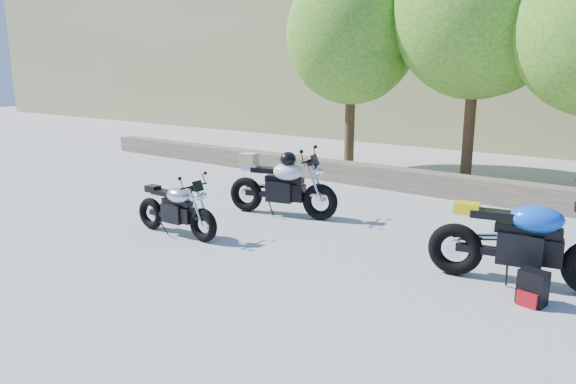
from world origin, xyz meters
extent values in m
plane|color=gray|center=(0.00, 0.00, 0.00)|extent=(90.00, 90.00, 0.00)
cube|color=brown|center=(0.00, 5.50, 0.25)|extent=(22.00, 0.55, 0.50)
cylinder|color=#382314|center=(-2.50, 7.20, 1.51)|extent=(0.28, 0.28, 3.02)
sphere|color=#2F6516|center=(-2.50, 7.20, 3.78)|extent=(3.67, 3.67, 3.67)
sphere|color=#2F6516|center=(-2.00, 6.90, 3.13)|extent=(2.38, 2.38, 2.38)
cylinder|color=#382314|center=(0.80, 7.60, 1.68)|extent=(0.28, 0.28, 3.36)
sphere|color=#2F6516|center=(0.80, 7.60, 4.20)|extent=(4.08, 4.08, 4.08)
sphere|color=#2F6516|center=(1.30, 7.30, 3.48)|extent=(2.64, 2.64, 2.64)
torus|color=black|center=(-0.65, -0.12, 0.28)|extent=(0.57, 0.18, 0.56)
torus|color=black|center=(-1.91, -0.20, 0.28)|extent=(0.57, 0.18, 0.56)
cylinder|color=silver|center=(-0.65, -0.12, 0.28)|extent=(0.19, 0.05, 0.19)
cylinder|color=silver|center=(-1.91, -0.20, 0.28)|extent=(0.19, 0.05, 0.19)
cube|color=black|center=(-1.30, -0.16, 0.39)|extent=(0.44, 0.29, 0.32)
cube|color=black|center=(-1.24, -0.16, 0.58)|extent=(0.62, 0.18, 0.09)
ellipsoid|color=silver|center=(-1.18, -0.16, 0.70)|extent=(0.52, 0.37, 0.27)
cube|color=black|center=(-1.56, -0.18, 0.70)|extent=(0.45, 0.22, 0.08)
cube|color=black|center=(-1.82, -0.20, 0.74)|extent=(0.26, 0.19, 0.11)
cylinder|color=black|center=(-0.83, -0.13, 0.90)|extent=(0.06, 0.58, 0.03)
sphere|color=silver|center=(-0.69, -0.12, 0.75)|extent=(0.16, 0.16, 0.16)
torus|color=black|center=(0.05, 2.13, 0.35)|extent=(0.71, 0.34, 0.69)
torus|color=black|center=(-1.45, 1.73, 0.35)|extent=(0.71, 0.34, 0.69)
cylinder|color=silver|center=(0.05, 2.13, 0.35)|extent=(0.24, 0.10, 0.24)
cylinder|color=silver|center=(-1.45, 1.73, 0.35)|extent=(0.24, 0.10, 0.24)
cube|color=black|center=(-0.72, 1.93, 0.48)|extent=(0.58, 0.45, 0.39)
cube|color=black|center=(-0.65, 1.95, 0.71)|extent=(0.78, 0.36, 0.11)
ellipsoid|color=silver|center=(-0.57, 1.97, 0.87)|extent=(0.71, 0.56, 0.33)
cube|color=black|center=(-1.03, 1.84, 0.87)|extent=(0.58, 0.37, 0.10)
cube|color=silver|center=(-1.35, 1.76, 0.91)|extent=(0.35, 0.29, 0.14)
cylinder|color=black|center=(-0.16, 2.08, 1.11)|extent=(0.22, 0.70, 0.03)
sphere|color=silver|center=(0.01, 2.12, 0.93)|extent=(0.19, 0.19, 0.19)
ellipsoid|color=black|center=(-0.57, 1.97, 1.10)|extent=(0.37, 0.38, 0.29)
cube|color=tan|center=(-1.39, 1.75, 1.06)|extent=(0.39, 0.35, 0.22)
torus|color=black|center=(3.04, 1.03, 0.36)|extent=(0.74, 0.33, 0.71)
cylinder|color=silver|center=(3.04, 1.03, 0.36)|extent=(0.25, 0.10, 0.25)
cube|color=black|center=(3.81, 1.20, 0.49)|extent=(0.60, 0.44, 0.40)
cube|color=black|center=(3.88, 1.21, 0.74)|extent=(0.80, 0.34, 0.11)
ellipsoid|color=blue|center=(3.96, 1.23, 0.89)|extent=(0.72, 0.56, 0.34)
cube|color=black|center=(3.48, 1.13, 0.89)|extent=(0.60, 0.36, 0.10)
cube|color=yellow|center=(3.15, 1.05, 0.94)|extent=(0.35, 0.28, 0.15)
cube|color=black|center=(4.11, 0.69, 0.21)|extent=(0.34, 0.26, 0.41)
cube|color=maroon|center=(4.09, 0.56, 0.09)|extent=(0.24, 0.08, 0.17)
camera|label=1|loc=(5.39, -5.46, 2.60)|focal=32.00mm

